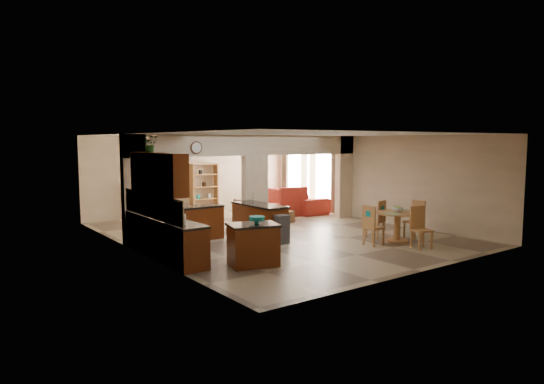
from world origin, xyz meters
TOP-DOWN VIEW (x-y plane):
  - floor at (0.00, 0.00)m, footprint 10.00×10.00m
  - ceiling at (0.00, 0.00)m, footprint 10.00×10.00m
  - wall_back at (0.00, 5.00)m, footprint 8.00×0.00m
  - wall_front at (0.00, -5.00)m, footprint 8.00×0.00m
  - wall_left at (-4.00, 0.00)m, footprint 0.00×10.00m
  - wall_right at (4.00, 0.00)m, footprint 0.00×10.00m
  - partition_left_pier at (-3.70, 1.00)m, footprint 0.60×0.25m
  - partition_center_pier at (0.00, 1.00)m, footprint 0.80×0.25m
  - partition_right_pier at (3.70, 1.00)m, footprint 0.60×0.25m
  - partition_header at (0.00, 1.00)m, footprint 8.00×0.25m
  - kitchen_counter at (-3.26, -0.25)m, footprint 2.52×3.29m
  - upper_cabinets at (-3.82, -0.80)m, footprint 0.35×2.40m
  - peninsula at (-0.60, -0.11)m, footprint 0.70×1.85m
  - wall_clock at (-2.00, 0.85)m, footprint 0.34×0.03m
  - rug at (1.20, 2.10)m, footprint 1.60×1.30m
  - fireplace at (-1.60, 4.83)m, footprint 1.60×0.35m
  - shelving_unit at (0.35, 4.82)m, footprint 1.00×0.32m
  - window_a at (3.97, 2.30)m, footprint 0.02×0.90m
  - window_b at (3.97, 4.00)m, footprint 0.02×0.90m
  - glazed_door at (3.97, 3.15)m, footprint 0.02×0.70m
  - drape_a_left at (3.93, 1.70)m, footprint 0.10×0.28m
  - drape_a_right at (3.93, 2.90)m, footprint 0.10×0.28m
  - drape_b_left at (3.93, 3.40)m, footprint 0.10×0.28m
  - drape_b_right at (3.93, 4.60)m, footprint 0.10×0.28m
  - ceiling_fan at (1.50, 3.00)m, footprint 1.00×1.00m
  - kitchen_island at (-2.47, -2.57)m, footprint 1.19×0.98m
  - teal_bowl at (-2.39, -2.59)m, footprint 0.33×0.33m
  - trash_can at (-0.65, -1.19)m, footprint 0.33×0.28m
  - dining_table at (1.89, -2.81)m, footprint 1.16×1.16m
  - fruit_bowl at (1.90, -2.79)m, footprint 0.27×0.27m
  - sofa at (3.30, 3.16)m, footprint 2.88×1.26m
  - chaise at (2.39, 2.46)m, footprint 1.17×1.03m
  - armchair at (0.80, 2.52)m, footprint 0.85×0.87m
  - ottoman at (1.42, 1.41)m, footprint 0.52×0.52m
  - plant at (-3.82, -0.43)m, footprint 0.38×0.34m
  - chair_north at (1.92, -2.13)m, footprint 0.51×0.51m
  - chair_east at (2.73, -2.75)m, footprint 0.43×0.42m
  - chair_south at (1.79, -3.58)m, footprint 0.53×0.53m
  - chair_west at (1.01, -2.71)m, footprint 0.43×0.43m

SIDE VIEW (x-z plane):
  - floor at x=0.00m, z-range 0.00..0.00m
  - rug at x=1.20m, z-range 0.00..0.01m
  - ottoman at x=1.42m, z-range 0.00..0.36m
  - chaise at x=2.39m, z-range 0.00..0.41m
  - trash_can at x=-0.65m, z-range 0.00..0.68m
  - armchair at x=0.80m, z-range 0.00..0.72m
  - sofa at x=3.30m, z-range 0.00..0.83m
  - kitchen_island at x=-2.47m, z-range 0.00..0.89m
  - peninsula at x=-0.60m, z-range 0.00..0.91m
  - kitchen_counter at x=-3.26m, z-range -0.27..1.20m
  - dining_table at x=1.89m, z-range 0.13..0.91m
  - chair_north at x=1.92m, z-range 0.04..1.07m
  - chair_east at x=2.73m, z-range 0.04..1.07m
  - chair_south at x=1.79m, z-range 0.04..1.07m
  - chair_west at x=1.01m, z-range 0.04..1.07m
  - fireplace at x=-1.60m, z-range 0.01..1.21m
  - fruit_bowl at x=1.90m, z-range 0.79..0.93m
  - shelving_unit at x=0.35m, z-range 0.00..1.80m
  - teal_bowl at x=-2.39m, z-range 0.89..1.05m
  - glazed_door at x=3.97m, z-range 0.00..2.10m
  - partition_center_pier at x=0.00m, z-range 0.00..2.20m
  - drape_a_left at x=3.93m, z-range 0.05..2.35m
  - drape_a_right at x=3.93m, z-range 0.05..2.35m
  - drape_b_left at x=3.93m, z-range 0.05..2.35m
  - drape_b_right at x=3.93m, z-range 0.05..2.35m
  - window_a at x=3.97m, z-range 0.25..2.15m
  - window_b at x=3.97m, z-range 0.25..2.15m
  - partition_left_pier at x=-3.70m, z-range 0.00..2.80m
  - partition_right_pier at x=3.70m, z-range 0.00..2.80m
  - wall_back at x=0.00m, z-range -2.60..5.40m
  - wall_front at x=0.00m, z-range -2.60..5.40m
  - wall_left at x=-4.00m, z-range -3.60..6.40m
  - wall_right at x=4.00m, z-range -3.60..6.40m
  - upper_cabinets at x=-3.82m, z-range 1.47..2.37m
  - wall_clock at x=-2.00m, z-range 2.28..2.62m
  - partition_header at x=0.00m, z-range 2.20..2.80m
  - plant at x=-3.82m, z-range 2.37..2.74m
  - ceiling_fan at x=1.50m, z-range 2.51..2.61m
  - ceiling at x=0.00m, z-range 2.80..2.80m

